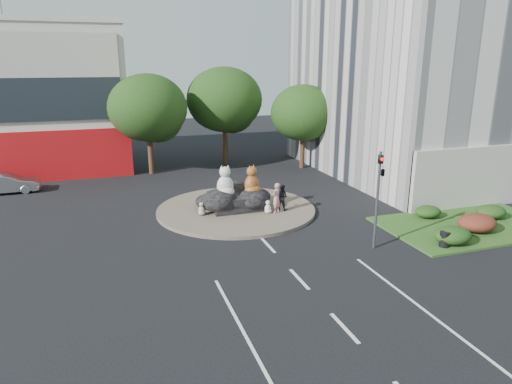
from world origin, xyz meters
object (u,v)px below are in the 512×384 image
at_px(pedestrian_pink, 276,198).
at_px(parked_car, 7,184).
at_px(kitten_white, 268,206).
at_px(litter_bin, 445,239).
at_px(pedestrian_dark, 282,197).
at_px(kitten_calico, 202,208).
at_px(cat_white, 225,181).
at_px(cat_tabby, 252,180).

relative_size(pedestrian_pink, parked_car, 0.44).
bearing_deg(pedestrian_pink, parked_car, -70.48).
relative_size(kitten_white, parked_car, 0.20).
bearing_deg(litter_bin, parked_car, 141.16).
xyz_separation_m(pedestrian_dark, parked_car, (-17.08, 10.41, -0.33)).
bearing_deg(kitten_white, kitten_calico, 128.89).
height_order(kitten_white, litter_bin, kitten_white).
relative_size(kitten_calico, parked_car, 0.19).
xyz_separation_m(cat_white, kitten_white, (2.33, -1.33, -1.47)).
distance_m(cat_white, litter_bin, 12.85).
relative_size(pedestrian_dark, litter_bin, 2.11).
xyz_separation_m(cat_white, litter_bin, (9.08, -8.96, -1.58)).
height_order(kitten_calico, pedestrian_dark, pedestrian_dark).
distance_m(pedestrian_pink, litter_bin, 9.82).
bearing_deg(pedestrian_dark, kitten_calico, 37.09).
height_order(kitten_white, parked_car, parked_car).
bearing_deg(litter_bin, kitten_white, 131.52).
height_order(kitten_calico, pedestrian_pink, pedestrian_pink).
bearing_deg(cat_white, cat_tabby, 3.57).
bearing_deg(kitten_white, pedestrian_dark, -20.06).
bearing_deg(cat_white, parked_car, 151.26).
relative_size(parked_car, litter_bin, 5.40).
xyz_separation_m(pedestrian_pink, litter_bin, (6.22, -7.57, -0.62)).
bearing_deg(cat_tabby, kitten_white, -98.83).
distance_m(kitten_calico, litter_bin, 13.68).
bearing_deg(pedestrian_dark, cat_white, 27.13).
bearing_deg(pedestrian_dark, pedestrian_pink, 81.35).
bearing_deg(kitten_calico, cat_white, 50.43).
bearing_deg(cat_white, pedestrian_dark, -10.96).
xyz_separation_m(cat_tabby, litter_bin, (7.37, -8.90, -1.54)).
distance_m(cat_tabby, litter_bin, 11.66).
xyz_separation_m(kitten_white, litter_bin, (6.75, -7.62, -0.11)).
relative_size(kitten_white, pedestrian_dark, 0.51).
bearing_deg(pedestrian_pink, litter_bin, 91.98).
bearing_deg(kitten_white, cat_white, 112.15).
relative_size(kitten_calico, litter_bin, 1.05).
distance_m(cat_white, pedestrian_pink, 3.32).
distance_m(kitten_white, pedestrian_dark, 1.15).
relative_size(cat_tabby, kitten_calico, 2.30).
relative_size(kitten_calico, pedestrian_pink, 0.44).
bearing_deg(cat_white, kitten_white, -24.12).
height_order(cat_white, pedestrian_dark, cat_white).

